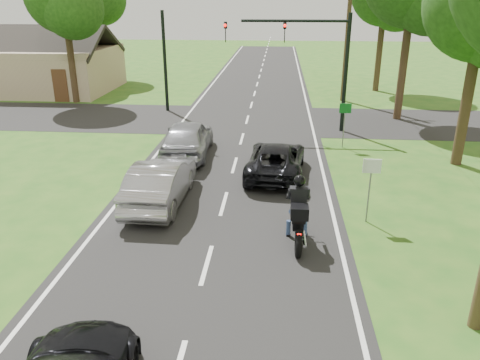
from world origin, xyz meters
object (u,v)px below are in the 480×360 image
at_px(silver_sedan, 160,182).
at_px(sign_white, 371,175).
at_px(dark_suv, 276,159).
at_px(motorcycle_rider, 298,217).
at_px(utility_pole_far, 348,24).
at_px(sign_green, 345,115).
at_px(silver_suv, 187,138).
at_px(traffic_signal, 310,51).

distance_m(silver_sedan, sign_white, 6.98).
height_order(dark_suv, sign_white, sign_white).
bearing_deg(motorcycle_rider, utility_pole_far, 79.17).
distance_m(dark_suv, sign_green, 5.15).
bearing_deg(sign_green, utility_pole_far, 83.27).
height_order(dark_suv, silver_sedan, silver_sedan).
distance_m(dark_suv, silver_sedan, 5.02).
bearing_deg(silver_suv, traffic_signal, -140.50).
xyz_separation_m(motorcycle_rider, dark_suv, (-0.69, 5.56, -0.16)).
distance_m(silver_suv, sign_white, 9.29).
relative_size(silver_sedan, silver_suv, 0.96).
bearing_deg(utility_pole_far, dark_suv, -106.48).
relative_size(dark_suv, utility_pole_far, 0.47).
bearing_deg(sign_green, dark_suv, -128.25).
bearing_deg(dark_suv, motorcycle_rider, 101.06).
bearing_deg(utility_pole_far, silver_suv, -123.19).
distance_m(silver_sedan, traffic_signal, 11.99).
relative_size(traffic_signal, sign_green, 3.00).
bearing_deg(sign_green, sign_white, -91.43).
bearing_deg(motorcycle_rider, silver_sedan, 151.50).
height_order(motorcycle_rider, sign_white, sign_white).
distance_m(motorcycle_rider, sign_white, 2.83).
bearing_deg(motorcycle_rider, sign_white, 33.95).
xyz_separation_m(dark_suv, sign_green, (3.14, 3.98, 0.94)).
xyz_separation_m(motorcycle_rider, utility_pole_far, (3.75, 20.56, 4.26)).
bearing_deg(silver_sedan, traffic_signal, -117.63).
height_order(traffic_signal, sign_green, traffic_signal).
relative_size(utility_pole_far, sign_white, 4.71).
height_order(silver_sedan, silver_suv, silver_suv).
relative_size(silver_suv, sign_green, 2.28).
height_order(silver_sedan, traffic_signal, traffic_signal).
relative_size(dark_suv, sign_white, 2.20).
xyz_separation_m(dark_suv, traffic_signal, (1.57, 6.99, 3.48)).
relative_size(silver_suv, traffic_signal, 0.76).
bearing_deg(dark_suv, traffic_signal, -98.66).
relative_size(dark_suv, silver_suv, 0.96).
bearing_deg(sign_white, sign_green, 88.57).
bearing_deg(traffic_signal, sign_green, -62.62).
height_order(silver_suv, sign_green, sign_green).
bearing_deg(utility_pole_far, silver_sedan, -114.82).
bearing_deg(utility_pole_far, sign_green, -96.73).
distance_m(motorcycle_rider, dark_suv, 5.61).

